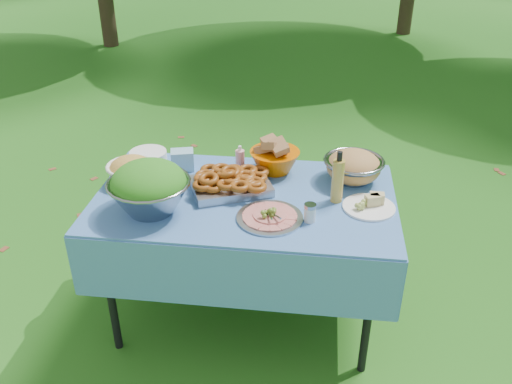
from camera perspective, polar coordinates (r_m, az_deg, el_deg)
ground at (r=3.10m, az=-1.06°, el=-12.72°), size 80.00×80.00×0.00m
picnic_table at (r=2.86m, az=-1.13°, el=-7.07°), size 1.46×0.86×0.76m
salad_bowl at (r=2.51m, az=-11.18°, el=0.47°), size 0.49×0.49×0.25m
pasta_bowl_white at (r=2.82m, az=-13.02°, el=2.35°), size 0.26×0.26×0.13m
plate_stack at (r=3.01m, az=-11.26°, el=3.63°), size 0.21×0.21×0.07m
wipes_box at (r=2.90m, az=-7.74°, el=3.36°), size 0.14×0.11×0.11m
sanitizer_bottle at (r=2.87m, az=-1.69°, el=3.60°), size 0.05×0.05×0.14m
bread_bowl at (r=2.85m, az=1.99°, el=3.82°), size 0.27×0.27×0.18m
pasta_bowl_steel at (r=2.80m, az=10.23°, el=2.70°), size 0.33×0.33×0.16m
fried_tray at (r=2.68m, az=-2.68°, el=1.04°), size 0.45×0.39×0.09m
charcuterie_platter at (r=2.45m, az=1.46°, el=-2.12°), size 0.40×0.40×0.07m
oil_bottle at (r=2.57m, az=8.63°, el=1.58°), size 0.06×0.06×0.26m
cheese_plate at (r=2.59m, az=11.85°, el=-1.04°), size 0.26×0.26×0.07m
shaker at (r=2.44m, az=5.69°, el=-2.19°), size 0.06×0.06×0.09m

